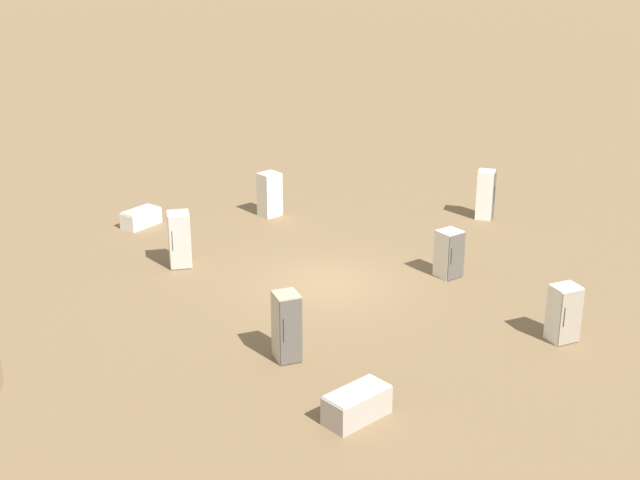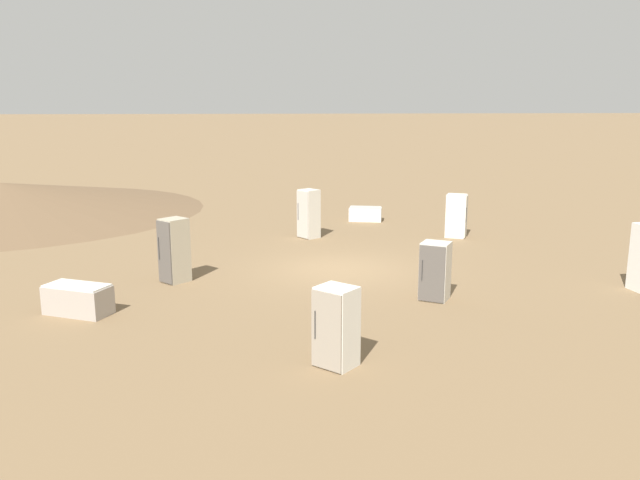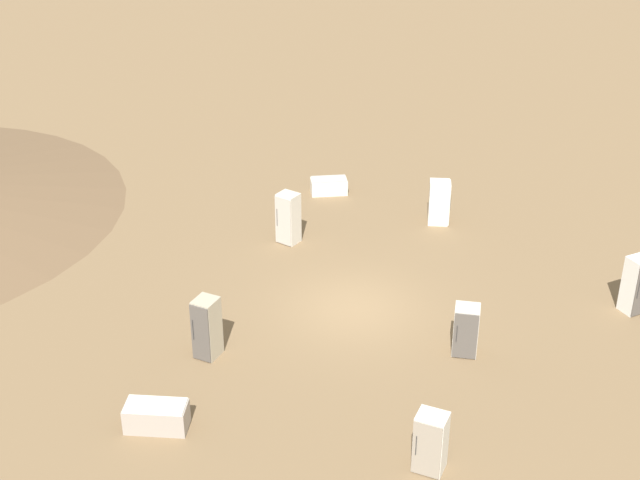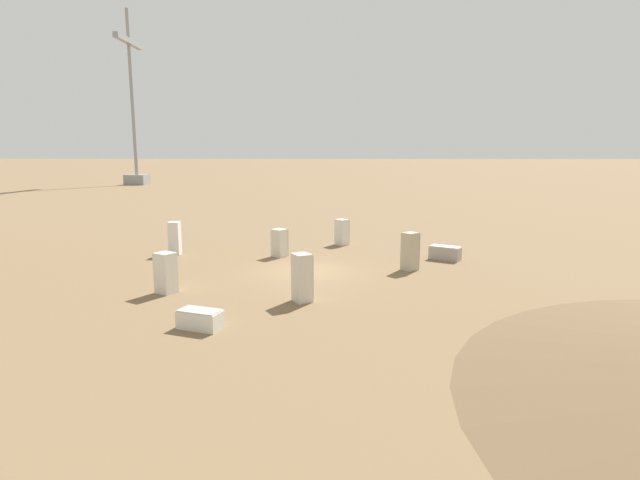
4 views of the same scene
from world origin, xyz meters
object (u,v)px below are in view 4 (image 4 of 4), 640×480
Objects in this scene: discarded_fridge_0 at (166,273)px; discarded_fridge_1 at (445,253)px; power_pylon_0 at (134,132)px; discarded_fridge_5 at (200,319)px; discarded_fridge_6 at (280,243)px; discarded_fridge_2 at (342,232)px; discarded_fridge_3 at (175,238)px; discarded_fridge_4 at (410,251)px; discarded_fridge_7 at (302,278)px.

discarded_fridge_0 is 0.96× the size of discarded_fridge_1.
discarded_fridge_5 is at bearing -156.81° from power_pylon_0.
discarded_fridge_6 is at bearing -63.34° from discarded_fridge_1.
discarded_fridge_2 is at bearing -148.28° from power_pylon_0.
discarded_fridge_5 is at bearing -58.33° from discarded_fridge_2.
power_pylon_0 reaches higher than discarded_fridge_6.
discarded_fridge_0 is 8.29m from discarded_fridge_6.
discarded_fridge_0 is 8.01m from discarded_fridge_3.
discarded_fridge_3 is 12.97m from discarded_fridge_4.
discarded_fridge_6 is (-0.34, -5.88, -0.16)m from discarded_fridge_3.
discarded_fridge_6 is (-62.56, -32.96, -8.58)m from power_pylon_0.
discarded_fridge_2 is 0.86× the size of discarded_fridge_3.
discarded_fridge_6 reaches higher than discarded_fridge_1.
power_pylon_0 is 16.22× the size of discarded_fridge_7.
discarded_fridge_4 is 7.22m from discarded_fridge_7.
power_pylon_0 is at bearing -116.28° from discarded_fridge_1.
discarded_fridge_3 reaches higher than discarded_fridge_2.
discarded_fridge_2 is 1.04× the size of discarded_fridge_6.
discarded_fridge_4 is (-65.57, -39.61, -8.42)m from power_pylon_0.
discarded_fridge_1 is 0.94× the size of discarded_fridge_3.
discarded_fridge_7 is at bearing -48.72° from discarded_fridge_2.
power_pylon_0 is at bearing 176.48° from discarded_fridge_7.
discarded_fridge_2 is 1.01× the size of discarded_fridge_5.
discarded_fridge_7 is (-0.99, -5.58, 0.10)m from discarded_fridge_0.
discarded_fridge_5 is at bearing -117.79° from discarded_fridge_0.
discarded_fridge_6 is (-3.67, 3.44, -0.03)m from discarded_fridge_2.
power_pylon_0 is 81.02m from discarded_fridge_5.
discarded_fridge_7 reaches higher than discarded_fridge_0.
discarded_fridge_4 is (-3.35, -12.53, -0.00)m from discarded_fridge_3.
power_pylon_0 reaches higher than discarded_fridge_4.
discarded_fridge_1 is 0.94× the size of discarded_fridge_4.
discarded_fridge_3 is 0.99× the size of discarded_fridge_7.
discarded_fridge_2 is 15.85m from discarded_fridge_5.
discarded_fridge_6 is at bearing -84.19° from discarded_fridge_2.
power_pylon_0 is at bearing 53.33° from discarded_fridge_0.
discarded_fridge_1 is at bearing 32.73° from discarded_fridge_6.
discarded_fridge_3 is 1.00× the size of discarded_fridge_4.
discarded_fridge_5 is 11.53m from discarded_fridge_6.
discarded_fridge_7 is (3.08, -3.08, 0.62)m from discarded_fridge_5.
power_pylon_0 is 16.32× the size of discarded_fridge_3.
discarded_fridge_1 is 14.88m from discarded_fridge_5.
discarded_fridge_2 reaches higher than discarded_fridge_6.
discarded_fridge_3 is at bearing -111.40° from discarded_fridge_2.
power_pylon_0 is 16.37× the size of discarded_fridge_4.
discarded_fridge_0 is at bearing -106.08° from discarded_fridge_4.
discarded_fridge_3 is at bearing 46.05° from discarded_fridge_0.
discarded_fridge_0 is at bearing 50.45° from discarded_fridge_5.
discarded_fridge_4 is 7.30m from discarded_fridge_6.
discarded_fridge_4 is at bearing 108.35° from discarded_fridge_7.
discarded_fridge_4 reaches higher than discarded_fridge_2.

